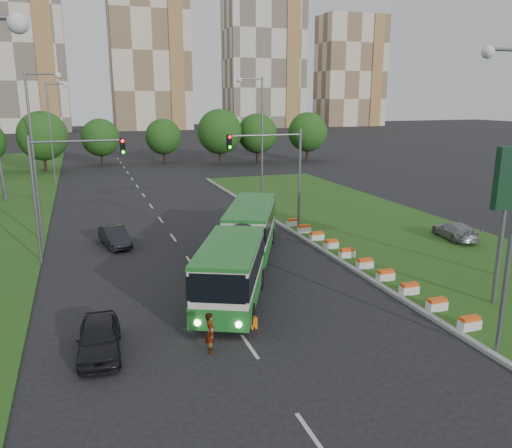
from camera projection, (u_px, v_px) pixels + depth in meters
name	position (u px, v px, depth m)	size (l,w,h in m)	color
ground	(266.00, 288.00, 27.51)	(360.00, 360.00, 0.00)	black
grass_median	(386.00, 231.00, 38.99)	(14.00, 60.00, 0.15)	#214D16
median_kerb	(305.00, 239.00, 36.76)	(0.30, 60.00, 0.18)	gray
lane_markings	(157.00, 215.00, 44.85)	(0.20, 100.00, 0.01)	#B2B2AB
flower_planters	(356.00, 258.00, 31.30)	(1.10, 20.30, 0.60)	silver
traffic_mast_median	(280.00, 166.00, 36.89)	(5.76, 0.32, 8.00)	slate
traffic_mast_left	(61.00, 178.00, 31.10)	(5.76, 0.32, 8.00)	slate
street_lamps	(175.00, 161.00, 34.23)	(36.00, 60.00, 12.00)	slate
tree_line	(205.00, 135.00, 79.94)	(120.00, 8.00, 9.00)	#1A4412
apartment_tower_cwest	(15.00, 44.00, 150.34)	(28.00, 15.00, 52.00)	beige
apartment_tower_ceast	(149.00, 52.00, 163.45)	(25.00, 15.00, 50.00)	beige
apartment_tower_east	(264.00, 60.00, 176.67)	(27.00, 15.00, 47.00)	beige
midrise_east	(350.00, 72.00, 188.78)	(24.00, 14.00, 40.00)	beige
articulated_bus	(237.00, 245.00, 29.51)	(2.71, 17.37, 2.86)	beige
car_left_near	(99.00, 338.00, 20.32)	(1.68, 4.18, 1.42)	black
car_left_far	(115.00, 236.00, 35.34)	(1.46, 4.19, 1.38)	black
car_median	(455.00, 230.00, 36.56)	(1.74, 4.29, 1.25)	gray
pedestrian	(210.00, 333.00, 20.41)	(0.63, 0.41, 1.73)	gray
shopping_trolley	(253.00, 323.00, 22.66)	(0.32, 0.33, 0.54)	#DC630B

